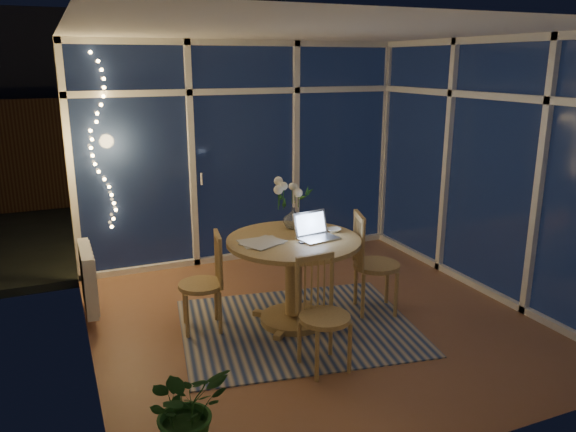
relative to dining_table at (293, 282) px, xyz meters
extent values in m
plane|color=#956241|center=(0.22, -0.03, -0.41)|extent=(4.00, 4.00, 0.00)
plane|color=white|center=(0.22, -0.03, 2.19)|extent=(4.00, 4.00, 0.00)
cube|color=silver|center=(0.22, 1.97, 0.89)|extent=(4.00, 0.04, 2.60)
cube|color=silver|center=(0.22, -2.03, 0.89)|extent=(4.00, 0.04, 2.60)
cube|color=silver|center=(-1.78, -0.03, 0.89)|extent=(0.04, 4.00, 2.60)
cube|color=silver|center=(2.22, -0.03, 0.89)|extent=(0.04, 4.00, 2.60)
cube|color=white|center=(0.22, 1.93, 0.89)|extent=(4.00, 0.10, 2.60)
cube|color=white|center=(2.18, -0.03, 0.89)|extent=(0.10, 4.00, 2.60)
cube|color=white|center=(-1.72, 0.87, -0.01)|extent=(0.10, 0.70, 0.58)
cube|color=black|center=(0.72, 4.97, -0.47)|extent=(12.00, 6.00, 0.10)
cube|color=#361E13|center=(0.22, 5.47, 0.49)|extent=(11.00, 0.08, 1.80)
cube|color=#34363E|center=(0.52, 8.47, 1.79)|extent=(7.00, 3.00, 2.20)
sphere|color=black|center=(-0.58, 3.37, 0.04)|extent=(0.90, 0.90, 0.90)
cube|color=#B4A692|center=(0.00, -0.10, -0.41)|extent=(2.33, 1.98, 0.01)
cylinder|color=#A07D48|center=(0.00, 0.00, 0.00)|extent=(1.39, 1.39, 0.82)
cube|color=#A07D48|center=(-0.81, 0.20, 0.05)|extent=(0.49, 0.49, 0.92)
cube|color=#A07D48|center=(0.83, -0.08, 0.09)|extent=(0.59, 0.59, 1.01)
cube|color=#A07D48|center=(-0.10, -0.83, 0.05)|extent=(0.45, 0.45, 0.92)
imported|color=white|center=(0.13, 0.31, 0.52)|extent=(0.23, 0.23, 0.21)
imported|color=silver|center=(0.43, 0.05, 0.43)|extent=(0.17, 0.17, 0.04)
cube|color=silver|center=(-0.30, 0.01, 0.42)|extent=(0.41, 0.35, 0.01)
cube|color=black|center=(0.05, -0.14, 0.42)|extent=(0.11, 0.05, 0.01)
imported|color=#19481B|center=(-1.36, -1.56, -0.03)|extent=(0.64, 0.59, 0.76)
camera|label=1|loc=(-1.93, -4.38, 1.94)|focal=35.00mm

